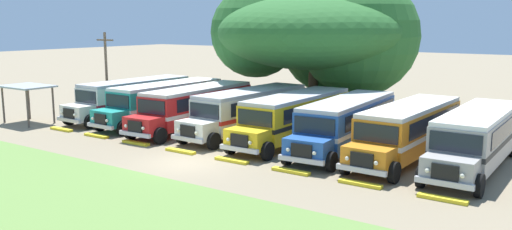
{
  "coord_description": "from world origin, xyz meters",
  "views": [
    {
      "loc": [
        18.03,
        -19.72,
        7.11
      ],
      "look_at": [
        0.0,
        6.36,
        1.6
      ],
      "focal_mm": 37.39,
      "sensor_mm": 36.0,
      "label": 1
    }
  ],
  "objects_px": {
    "parked_bus_slot_5": "(346,121)",
    "parked_bus_slot_3": "(249,109)",
    "parked_bus_slot_0": "(133,96)",
    "parked_bus_slot_6": "(409,128)",
    "parked_bus_slot_1": "(165,101)",
    "waiting_shelter": "(27,89)",
    "utility_pole": "(106,71)",
    "parked_bus_slot_2": "(196,105)",
    "broad_shade_tree": "(322,35)",
    "parked_bus_slot_7": "(478,136)",
    "parked_bus_slot_4": "(295,115)"
  },
  "relations": [
    {
      "from": "parked_bus_slot_1",
      "to": "parked_bus_slot_6",
      "type": "height_order",
      "value": "same"
    },
    {
      "from": "parked_bus_slot_1",
      "to": "waiting_shelter",
      "type": "xyz_separation_m",
      "value": [
        -7.77,
        -5.84,
        0.87
      ]
    },
    {
      "from": "parked_bus_slot_6",
      "to": "parked_bus_slot_7",
      "type": "height_order",
      "value": "same"
    },
    {
      "from": "parked_bus_slot_2",
      "to": "utility_pole",
      "type": "relative_size",
      "value": 1.7
    },
    {
      "from": "broad_shade_tree",
      "to": "waiting_shelter",
      "type": "xyz_separation_m",
      "value": [
        -15.31,
        -15.41,
        -3.69
      ]
    },
    {
      "from": "broad_shade_tree",
      "to": "waiting_shelter",
      "type": "height_order",
      "value": "broad_shade_tree"
    },
    {
      "from": "broad_shade_tree",
      "to": "parked_bus_slot_5",
      "type": "bearing_deg",
      "value": -55.19
    },
    {
      "from": "parked_bus_slot_7",
      "to": "utility_pole",
      "type": "relative_size",
      "value": 1.7
    },
    {
      "from": "parked_bus_slot_0",
      "to": "waiting_shelter",
      "type": "xyz_separation_m",
      "value": [
        -4.28,
        -6.02,
        0.87
      ]
    },
    {
      "from": "utility_pole",
      "to": "parked_bus_slot_5",
      "type": "bearing_deg",
      "value": 0.18
    },
    {
      "from": "parked_bus_slot_5",
      "to": "parked_bus_slot_3",
      "type": "bearing_deg",
      "value": -96.93
    },
    {
      "from": "parked_bus_slot_1",
      "to": "waiting_shelter",
      "type": "relative_size",
      "value": 3.02
    },
    {
      "from": "parked_bus_slot_6",
      "to": "parked_bus_slot_0",
      "type": "bearing_deg",
      "value": -89.36
    },
    {
      "from": "parked_bus_slot_0",
      "to": "parked_bus_slot_5",
      "type": "bearing_deg",
      "value": 89.72
    },
    {
      "from": "parked_bus_slot_4",
      "to": "parked_bus_slot_5",
      "type": "distance_m",
      "value": 3.44
    },
    {
      "from": "parked_bus_slot_5",
      "to": "parked_bus_slot_7",
      "type": "bearing_deg",
      "value": 87.19
    },
    {
      "from": "parked_bus_slot_0",
      "to": "parked_bus_slot_3",
      "type": "distance_m",
      "value": 10.72
    },
    {
      "from": "parked_bus_slot_7",
      "to": "parked_bus_slot_3",
      "type": "bearing_deg",
      "value": -91.49
    },
    {
      "from": "parked_bus_slot_2",
      "to": "utility_pole",
      "type": "height_order",
      "value": "utility_pole"
    },
    {
      "from": "parked_bus_slot_7",
      "to": "parked_bus_slot_5",
      "type": "bearing_deg",
      "value": -89.43
    },
    {
      "from": "parked_bus_slot_5",
      "to": "broad_shade_tree",
      "type": "relative_size",
      "value": 0.7
    },
    {
      "from": "parked_bus_slot_2",
      "to": "parked_bus_slot_6",
      "type": "bearing_deg",
      "value": 89.21
    },
    {
      "from": "parked_bus_slot_3",
      "to": "utility_pole",
      "type": "bearing_deg",
      "value": -86.04
    },
    {
      "from": "parked_bus_slot_2",
      "to": "parked_bus_slot_4",
      "type": "xyz_separation_m",
      "value": [
        7.49,
        0.48,
        0.0
      ]
    },
    {
      "from": "parked_bus_slot_5",
      "to": "waiting_shelter",
      "type": "height_order",
      "value": "parked_bus_slot_5"
    },
    {
      "from": "parked_bus_slot_3",
      "to": "parked_bus_slot_6",
      "type": "relative_size",
      "value": 1.0
    },
    {
      "from": "parked_bus_slot_1",
      "to": "parked_bus_slot_4",
      "type": "height_order",
      "value": "same"
    },
    {
      "from": "parked_bus_slot_5",
      "to": "parked_bus_slot_6",
      "type": "relative_size",
      "value": 1.01
    },
    {
      "from": "broad_shade_tree",
      "to": "parked_bus_slot_6",
      "type": "bearing_deg",
      "value": -43.12
    },
    {
      "from": "parked_bus_slot_4",
      "to": "utility_pole",
      "type": "height_order",
      "value": "utility_pole"
    },
    {
      "from": "parked_bus_slot_0",
      "to": "utility_pole",
      "type": "xyz_separation_m",
      "value": [
        -2.51,
        -0.37,
        1.85
      ]
    },
    {
      "from": "parked_bus_slot_6",
      "to": "waiting_shelter",
      "type": "relative_size",
      "value": 3.02
    },
    {
      "from": "parked_bus_slot_6",
      "to": "parked_bus_slot_3",
      "type": "bearing_deg",
      "value": -90.67
    },
    {
      "from": "parked_bus_slot_5",
      "to": "parked_bus_slot_7",
      "type": "height_order",
      "value": "same"
    },
    {
      "from": "parked_bus_slot_3",
      "to": "parked_bus_slot_7",
      "type": "height_order",
      "value": "same"
    },
    {
      "from": "parked_bus_slot_6",
      "to": "utility_pole",
      "type": "relative_size",
      "value": 1.7
    },
    {
      "from": "utility_pole",
      "to": "waiting_shelter",
      "type": "xyz_separation_m",
      "value": [
        -1.76,
        -5.65,
        -0.98
      ]
    },
    {
      "from": "parked_bus_slot_2",
      "to": "waiting_shelter",
      "type": "height_order",
      "value": "parked_bus_slot_2"
    },
    {
      "from": "parked_bus_slot_0",
      "to": "parked_bus_slot_1",
      "type": "height_order",
      "value": "same"
    },
    {
      "from": "parked_bus_slot_0",
      "to": "parked_bus_slot_2",
      "type": "distance_m",
      "value": 6.87
    },
    {
      "from": "parked_bus_slot_0",
      "to": "parked_bus_slot_2",
      "type": "bearing_deg",
      "value": 85.17
    },
    {
      "from": "parked_bus_slot_0",
      "to": "utility_pole",
      "type": "bearing_deg",
      "value": -80.97
    },
    {
      "from": "parked_bus_slot_4",
      "to": "parked_bus_slot_7",
      "type": "height_order",
      "value": "same"
    },
    {
      "from": "parked_bus_slot_6",
      "to": "utility_pole",
      "type": "height_order",
      "value": "utility_pole"
    },
    {
      "from": "parked_bus_slot_6",
      "to": "waiting_shelter",
      "type": "distance_m",
      "value": 26.28
    },
    {
      "from": "parked_bus_slot_3",
      "to": "parked_bus_slot_6",
      "type": "xyz_separation_m",
      "value": [
        10.64,
        -0.38,
        0.0
      ]
    },
    {
      "from": "utility_pole",
      "to": "waiting_shelter",
      "type": "distance_m",
      "value": 6.0
    },
    {
      "from": "parked_bus_slot_4",
      "to": "waiting_shelter",
      "type": "xyz_separation_m",
      "value": [
        -18.61,
        -5.84,
        0.87
      ]
    },
    {
      "from": "parked_bus_slot_0",
      "to": "parked_bus_slot_4",
      "type": "relative_size",
      "value": 1.0
    },
    {
      "from": "parked_bus_slot_2",
      "to": "parked_bus_slot_5",
      "type": "xyz_separation_m",
      "value": [
        10.94,
        0.36,
        0.0
      ]
    }
  ]
}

